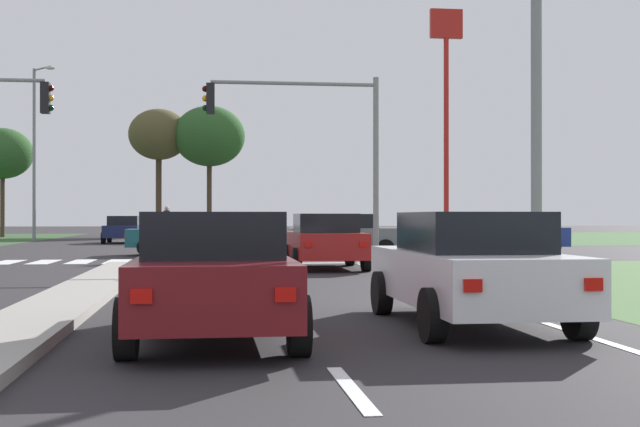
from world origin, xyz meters
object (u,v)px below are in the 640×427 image
at_px(treeline_fourth, 209,137).
at_px(traffic_signal_near_right, 314,133).
at_px(car_grey_fifth, 346,235).
at_px(car_white_second, 469,268).
at_px(car_teal_seventh, 183,235).
at_px(street_lamp_near, 529,30).
at_px(street_lamp_third, 36,145).
at_px(pedestrian_at_median, 167,220).
at_px(treeline_second, 3,154).
at_px(car_blue_third, 510,234).
at_px(car_navy_sixth, 124,229).
at_px(car_maroon_fourth, 213,275).
at_px(fastfood_pole_sign, 446,74).
at_px(treeline_third, 159,135).
at_px(car_red_near, 325,241).

bearing_deg(treeline_fourth, traffic_signal_near_right, -85.31).
height_order(car_grey_fifth, treeline_fourth, treeline_fourth).
relative_size(car_white_second, traffic_signal_near_right, 0.77).
relative_size(car_teal_seventh, street_lamp_near, 0.49).
xyz_separation_m(car_grey_fifth, street_lamp_third, (-15.53, 22.26, 5.00)).
distance_m(street_lamp_near, pedestrian_at_median, 33.06).
bearing_deg(car_grey_fifth, car_white_second, 175.48).
bearing_deg(treeline_second, car_grey_fifth, -58.45).
distance_m(car_blue_third, street_lamp_near, 18.02).
relative_size(car_navy_sixth, car_teal_seventh, 1.04).
distance_m(car_navy_sixth, car_teal_seventh, 16.00).
bearing_deg(pedestrian_at_median, car_grey_fifth, 76.84).
distance_m(car_maroon_fourth, fastfood_pole_sign, 38.64).
height_order(street_lamp_third, treeline_fourth, street_lamp_third).
bearing_deg(fastfood_pole_sign, treeline_fourth, 121.05).
bearing_deg(traffic_signal_near_right, car_navy_sixth, 110.44).
distance_m(car_white_second, car_blue_third, 22.09).
bearing_deg(car_blue_third, car_white_second, 158.60).
bearing_deg(treeline_third, treeline_second, -157.63).
bearing_deg(traffic_signal_near_right, car_teal_seventh, 125.71).
relative_size(street_lamp_third, fastfood_pole_sign, 0.81).
height_order(car_red_near, treeline_second, treeline_second).
bearing_deg(car_teal_seventh, car_maroon_fourth, 2.71).
bearing_deg(car_white_second, treeline_third, 97.42).
height_order(car_blue_third, street_lamp_near, street_lamp_near).
bearing_deg(car_white_second, car_teal_seventh, 101.54).
xyz_separation_m(car_red_near, car_grey_fifth, (1.82, 7.56, 0.01)).
xyz_separation_m(car_grey_fifth, treeline_second, (-19.77, 32.19, 5.19)).
bearing_deg(car_maroon_fourth, car_navy_sixth, 97.16).
bearing_deg(car_teal_seventh, street_lamp_third, -155.37).
distance_m(car_maroon_fourth, street_lamp_near, 8.54).
height_order(car_grey_fifth, street_lamp_third, street_lamp_third).
bearing_deg(car_red_near, treeline_fourth, 94.27).
relative_size(traffic_signal_near_right, street_lamp_third, 0.56).
xyz_separation_m(car_maroon_fourth, traffic_signal_near_right, (3.23, 16.65, 3.35)).
relative_size(car_navy_sixth, treeline_third, 0.44).
distance_m(car_teal_seventh, traffic_signal_near_right, 8.09).
xyz_separation_m(car_maroon_fourth, pedestrian_at_median, (-2.36, 36.65, 0.53)).
bearing_deg(car_red_near, fastfood_pole_sign, 66.11).
relative_size(car_grey_fifth, street_lamp_third, 0.40).
distance_m(car_blue_third, car_grey_fifth, 6.48).
xyz_separation_m(car_maroon_fourth, car_teal_seventh, (-1.07, 22.63, 0.00)).
distance_m(car_maroon_fourth, car_navy_sixth, 38.49).
height_order(traffic_signal_near_right, pedestrian_at_median, traffic_signal_near_right).
bearing_deg(treeline_fourth, car_red_near, -85.73).
xyz_separation_m(car_white_second, car_teal_seventh, (-4.45, 21.79, -0.00)).
bearing_deg(car_navy_sixth, traffic_signal_near_right, 110.44).
bearing_deg(car_red_near, traffic_signal_near_right, 88.80).
relative_size(car_blue_third, treeline_fourth, 0.42).
relative_size(traffic_signal_near_right, treeline_second, 0.76).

